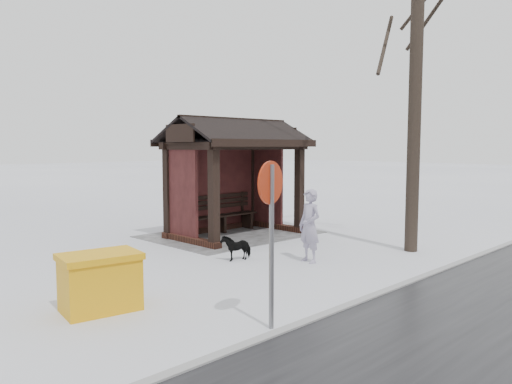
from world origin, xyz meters
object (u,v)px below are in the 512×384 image
(pedestrian, at_px, (310,226))
(road_sign, at_px, (271,207))
(bus_shelter, at_px, (232,153))
(dog, at_px, (236,247))
(grit_bin, at_px, (100,282))

(pedestrian, xyz_separation_m, road_sign, (3.24, 2.00, 0.83))
(bus_shelter, height_order, road_sign, bus_shelter)
(bus_shelter, distance_m, dog, 3.49)
(pedestrian, bearing_deg, dog, -133.42)
(road_sign, bearing_deg, bus_shelter, -139.08)
(grit_bin, distance_m, road_sign, 2.76)
(dog, relative_size, road_sign, 0.29)
(dog, bearing_deg, grit_bin, -63.76)
(dog, bearing_deg, pedestrian, 47.80)
(bus_shelter, xyz_separation_m, pedestrian, (0.97, 3.44, -1.42))
(pedestrian, distance_m, road_sign, 3.90)
(dog, relative_size, grit_bin, 0.52)
(bus_shelter, bearing_deg, dog, 49.86)
(grit_bin, bearing_deg, dog, -154.77)
(bus_shelter, xyz_separation_m, grit_bin, (5.45, 3.25, -1.74))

